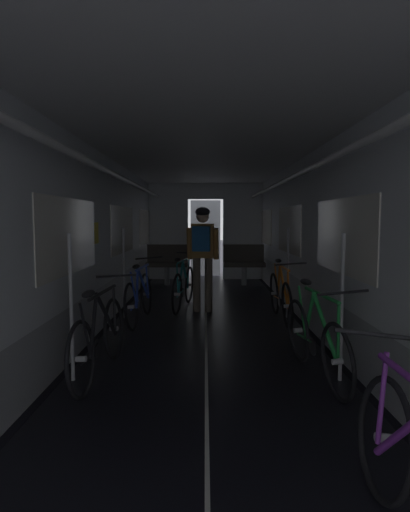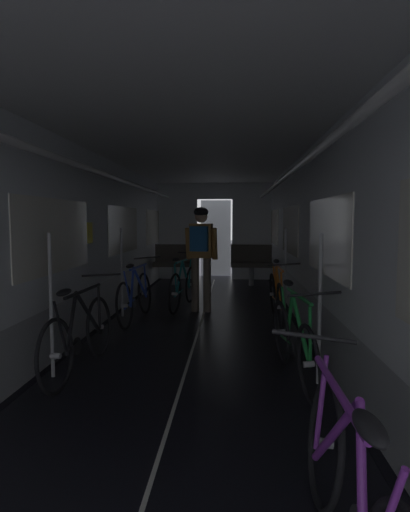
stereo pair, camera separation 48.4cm
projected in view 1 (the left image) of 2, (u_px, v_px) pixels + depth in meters
The scene contains 9 objects.
train_car_shell at pixel (205, 206), 5.38m from camera, with size 3.14×12.34×2.57m.
bench_seat_far_left at pixel (166, 261), 9.93m from camera, with size 0.98×0.51×0.95m.
bench_seat_far_right at pixel (243, 261), 9.94m from camera, with size 0.98×0.51×0.95m.
bicycle_green at pixel (314, 339), 4.07m from camera, with size 0.44×1.69×0.95m.
bicycle_black at pixel (99, 337), 4.12m from camera, with size 0.44×1.69×0.95m.
bicycle_orange at pixel (280, 296), 6.36m from camera, with size 0.44×1.69×0.95m.
bicycle_blue at pixel (139, 297), 6.29m from camera, with size 0.44×1.69×0.95m.
person_cyclist_aisle at pixel (202, 247), 6.94m from camera, with size 0.55×0.42×1.73m.
bicycle_teal_in_aisle at pixel (183, 286), 7.27m from camera, with size 0.44×1.68×0.94m.
Camera 1 is at (-0.01, -1.82, 1.52)m, focal length 29.73 mm.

